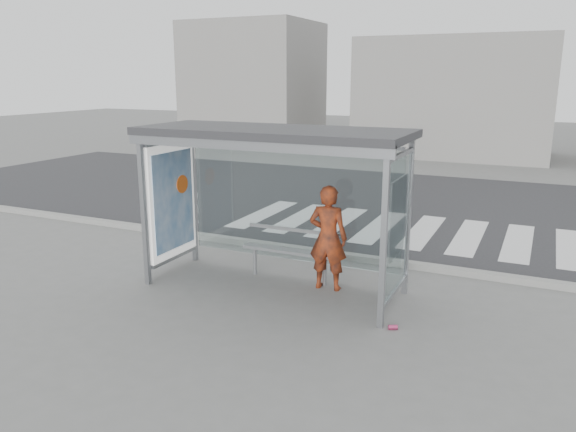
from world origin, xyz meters
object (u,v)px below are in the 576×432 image
object	(u,v)px
bench	(290,250)
soda_can	(393,327)
person	(328,238)
bus_shelter	(254,167)

from	to	relation	value
bench	soda_can	world-z (taller)	bench
bench	person	bearing A→B (deg)	-9.48
person	bus_shelter	bearing A→B (deg)	10.90
bench	soda_can	bearing A→B (deg)	-29.50
bus_shelter	soda_can	bearing A→B (deg)	-16.61
bus_shelter	soda_can	size ratio (longest dim) A/B	33.44
bench	soda_can	xyz separation A→B (m)	(2.12, -1.20, -0.48)
bus_shelter	person	distance (m)	1.65
bus_shelter	bench	bearing A→B (deg)	45.46
bus_shelter	soda_can	world-z (taller)	bus_shelter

